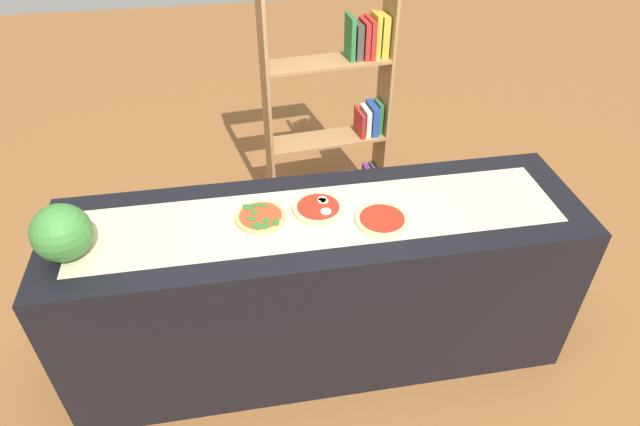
{
  "coord_description": "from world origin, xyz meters",
  "views": [
    {
      "loc": [
        -0.31,
        -1.84,
        2.39
      ],
      "look_at": [
        0.0,
        0.0,
        0.91
      ],
      "focal_mm": 30.41,
      "sensor_mm": 36.0,
      "label": 1
    }
  ],
  "objects_px": {
    "pizza_spinach_0": "(260,217)",
    "pizza_mozzarella_1": "(318,208)",
    "watermelon": "(62,233)",
    "bookshelf": "(341,102)",
    "pizza_plain_2": "(382,220)"
  },
  "relations": [
    {
      "from": "pizza_plain_2",
      "to": "bookshelf",
      "type": "height_order",
      "value": "bookshelf"
    },
    {
      "from": "pizza_spinach_0",
      "to": "watermelon",
      "type": "xyz_separation_m",
      "value": [
        -0.78,
        -0.1,
        0.11
      ]
    },
    {
      "from": "pizza_mozzarella_1",
      "to": "bookshelf",
      "type": "bearing_deg",
      "value": 73.7
    },
    {
      "from": "pizza_spinach_0",
      "to": "pizza_plain_2",
      "type": "xyz_separation_m",
      "value": [
        0.52,
        -0.11,
        0.0
      ]
    },
    {
      "from": "pizza_plain_2",
      "to": "bookshelf",
      "type": "relative_size",
      "value": 0.14
    },
    {
      "from": "pizza_mozzarella_1",
      "to": "bookshelf",
      "type": "distance_m",
      "value": 1.25
    },
    {
      "from": "pizza_spinach_0",
      "to": "pizza_plain_2",
      "type": "distance_m",
      "value": 0.53
    },
    {
      "from": "bookshelf",
      "to": "pizza_spinach_0",
      "type": "bearing_deg",
      "value": -116.74
    },
    {
      "from": "pizza_mozzarella_1",
      "to": "bookshelf",
      "type": "xyz_separation_m",
      "value": [
        0.35,
        1.2,
        -0.1
      ]
    },
    {
      "from": "pizza_spinach_0",
      "to": "pizza_mozzarella_1",
      "type": "xyz_separation_m",
      "value": [
        0.26,
        0.02,
        0.0
      ]
    },
    {
      "from": "watermelon",
      "to": "bookshelf",
      "type": "bearing_deg",
      "value": 43.32
    },
    {
      "from": "pizza_plain_2",
      "to": "watermelon",
      "type": "xyz_separation_m",
      "value": [
        -1.31,
        0.01,
        0.11
      ]
    },
    {
      "from": "pizza_mozzarella_1",
      "to": "watermelon",
      "type": "height_order",
      "value": "watermelon"
    },
    {
      "from": "pizza_spinach_0",
      "to": "bookshelf",
      "type": "distance_m",
      "value": 1.36
    },
    {
      "from": "pizza_spinach_0",
      "to": "pizza_mozzarella_1",
      "type": "distance_m",
      "value": 0.26
    }
  ]
}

